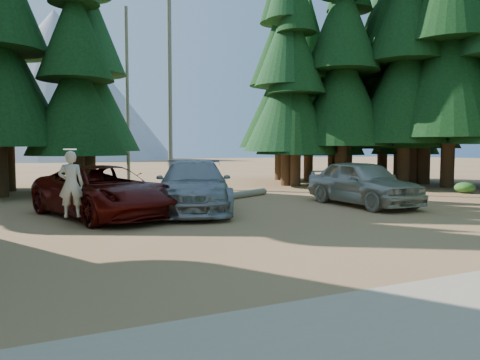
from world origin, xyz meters
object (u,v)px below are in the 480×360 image
(log_left, at_px, (119,200))
(log_right, at_px, (235,195))
(silver_minivan_center, at_px, (194,186))
(silver_minivan_right, at_px, (363,183))
(log_mid, at_px, (168,193))
(frisbee_player, at_px, (71,184))
(red_pickup, at_px, (104,191))

(log_left, bearing_deg, log_right, -10.06)
(silver_minivan_center, bearing_deg, silver_minivan_right, 8.32)
(silver_minivan_right, distance_m, log_left, 9.63)
(log_mid, height_order, log_right, log_right)
(frisbee_player, height_order, log_left, frisbee_player)
(log_mid, bearing_deg, silver_minivan_center, -71.01)
(red_pickup, relative_size, log_left, 1.46)
(red_pickup, xyz_separation_m, log_mid, (3.77, 5.47, -0.71))
(red_pickup, distance_m, log_left, 3.52)
(red_pickup, bearing_deg, log_mid, 37.76)
(silver_minivan_center, bearing_deg, red_pickup, -157.67)
(log_mid, bearing_deg, silver_minivan_right, -23.02)
(log_left, bearing_deg, red_pickup, -115.53)
(red_pickup, height_order, silver_minivan_right, silver_minivan_right)
(log_left, bearing_deg, silver_minivan_center, -64.18)
(red_pickup, height_order, frisbee_player, frisbee_player)
(silver_minivan_center, relative_size, frisbee_player, 3.22)
(frisbee_player, height_order, log_mid, frisbee_player)
(red_pickup, xyz_separation_m, silver_minivan_right, (9.59, -1.19, 0.05))
(red_pickup, height_order, log_mid, red_pickup)
(red_pickup, relative_size, frisbee_player, 3.13)
(red_pickup, xyz_separation_m, log_left, (1.09, 3.27, -0.69))
(log_right, bearing_deg, silver_minivan_right, -79.07)
(log_mid, bearing_deg, frisbee_player, -98.61)
(silver_minivan_center, bearing_deg, log_right, 64.48)
(silver_minivan_center, xyz_separation_m, frisbee_player, (-4.28, -1.83, 0.34))
(log_left, distance_m, log_right, 4.98)
(red_pickup, xyz_separation_m, log_right, (6.06, 3.02, -0.68))
(frisbee_player, xyz_separation_m, log_mid, (4.93, 7.17, -1.11))
(silver_minivan_center, height_order, log_left, silver_minivan_center)
(log_mid, bearing_deg, red_pickup, -98.69)
(silver_minivan_center, distance_m, frisbee_player, 4.67)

